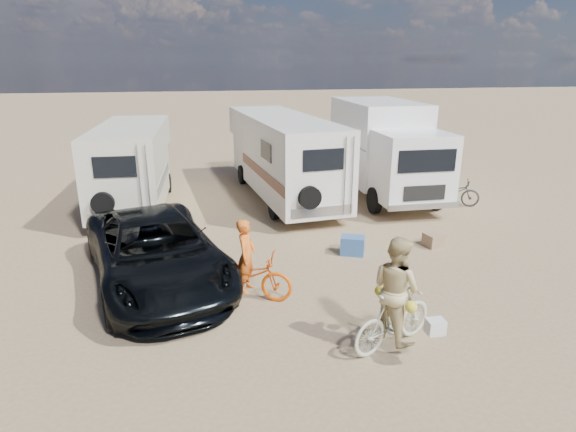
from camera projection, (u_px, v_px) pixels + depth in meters
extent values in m
plane|color=#9F845F|center=(354.00, 286.00, 10.61)|extent=(140.00, 140.00, 0.00)
imported|color=black|center=(156.00, 251.00, 10.52)|extent=(3.87, 6.01, 1.54)
imported|color=#DD4E07|center=(247.00, 276.00, 9.94)|extent=(2.04, 1.40, 1.02)
imported|color=#B9BA9E|center=(394.00, 318.00, 8.23)|extent=(1.85, 1.20, 1.08)
imported|color=orange|center=(247.00, 264.00, 9.86)|extent=(0.57, 0.67, 1.55)
imported|color=tan|center=(395.00, 298.00, 8.11)|extent=(1.01, 1.11, 1.86)
imported|color=#292C2A|center=(452.00, 192.00, 16.33)|extent=(1.87, 1.31, 0.93)
cube|color=#345D9B|center=(353.00, 245.00, 12.28)|extent=(0.72, 0.63, 0.48)
cube|color=#8F6F51|center=(433.00, 240.00, 12.81)|extent=(0.53, 0.53, 0.35)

